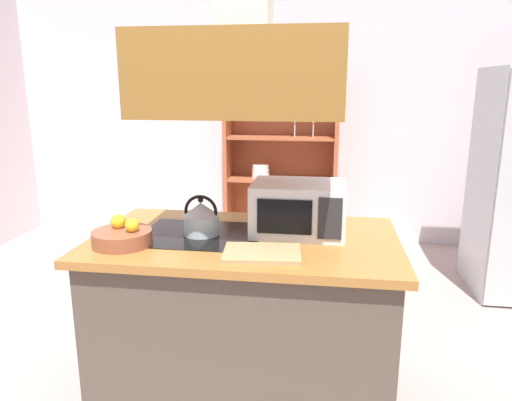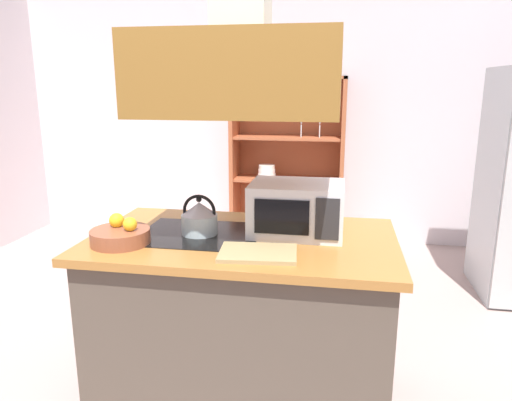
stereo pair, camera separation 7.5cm
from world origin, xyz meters
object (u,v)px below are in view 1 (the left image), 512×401
Objects in this scene: dish_cabinet at (281,172)px; kettle at (201,218)px; fruit_bowl at (122,236)px; microwave at (298,208)px; wine_glass_on_counter at (290,192)px; cutting_board at (262,253)px.

dish_cabinet is 2.64m from kettle.
dish_cabinet is 6.14× the size of fruit_bowl.
kettle is 0.44× the size of microwave.
microwave reaches higher than kettle.
fruit_bowl is at bearing -142.18° from wine_glass_on_counter.
dish_cabinet is at bearing 93.74° from cutting_board.
wine_glass_on_counter is at bearing 83.14° from cutting_board.
kettle is 0.59× the size of cutting_board.
microwave is 0.28m from wine_glass_on_counter.
fruit_bowl is (-0.33, -0.20, -0.04)m from kettle.
kettle is at bearing -168.23° from microwave.
wine_glass_on_counter is (-0.06, 0.27, 0.02)m from microwave.
dish_cabinet is at bearing 80.37° from fruit_bowl.
fruit_bowl is at bearing -99.63° from dish_cabinet.
dish_cabinet is 2.87m from fruit_bowl.
kettle is at bearing -138.02° from wine_glass_on_counter.
wine_glass_on_counter is at bearing -83.36° from dish_cabinet.
cutting_board is 0.39m from microwave.
kettle is at bearing -93.32° from dish_cabinet.
dish_cabinet is 8.48× the size of kettle.
fruit_bowl is (-0.80, -0.30, -0.09)m from microwave.
microwave is (0.48, 0.10, 0.04)m from kettle.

